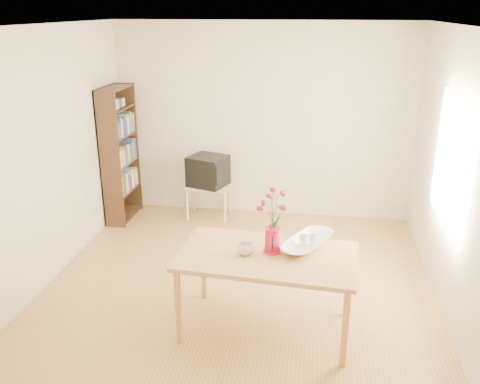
% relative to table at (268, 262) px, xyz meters
% --- Properties ---
extents(room, '(4.50, 4.50, 4.50)m').
position_rel_table_xyz_m(room, '(-0.34, 0.54, 0.63)').
color(room, '#A3733A').
rests_on(room, ground).
extents(table, '(1.58, 0.98, 0.75)m').
position_rel_table_xyz_m(table, '(0.00, 0.00, 0.00)').
color(table, '#B87F3F').
rests_on(table, ground).
extents(tv_stand, '(0.60, 0.45, 0.46)m').
position_rel_table_xyz_m(tv_stand, '(-1.07, 2.50, -0.29)').
color(tv_stand, tan).
rests_on(tv_stand, ground).
extents(bookshelf, '(0.28, 0.70, 1.80)m').
position_rel_table_xyz_m(bookshelf, '(-2.22, 2.28, 0.16)').
color(bookshelf, black).
rests_on(bookshelf, ground).
extents(pitcher, '(0.15, 0.23, 0.23)m').
position_rel_table_xyz_m(pitcher, '(0.03, 0.06, 0.18)').
color(pitcher, red).
rests_on(pitcher, table).
extents(flowers, '(0.26, 0.26, 0.37)m').
position_rel_table_xyz_m(flowers, '(0.03, 0.05, 0.47)').
color(flowers, '#BF2D46').
rests_on(flowers, pitcher).
extents(mug, '(0.18, 0.18, 0.10)m').
position_rel_table_xyz_m(mug, '(-0.19, -0.03, 0.13)').
color(mug, white).
rests_on(mug, table).
extents(bowl, '(0.58, 0.58, 0.41)m').
position_rel_table_xyz_m(bowl, '(0.33, 0.21, 0.28)').
color(bowl, white).
rests_on(bowl, table).
extents(teacup_a, '(0.09, 0.09, 0.06)m').
position_rel_table_xyz_m(teacup_a, '(0.29, 0.21, 0.23)').
color(teacup_a, white).
rests_on(teacup_a, bowl).
extents(teacup_b, '(0.08, 0.08, 0.06)m').
position_rel_table_xyz_m(teacup_b, '(0.38, 0.23, 0.23)').
color(teacup_b, white).
rests_on(teacup_b, bowl).
extents(television, '(0.58, 0.56, 0.41)m').
position_rel_table_xyz_m(television, '(-1.07, 2.52, -0.01)').
color(television, black).
rests_on(television, tv_stand).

